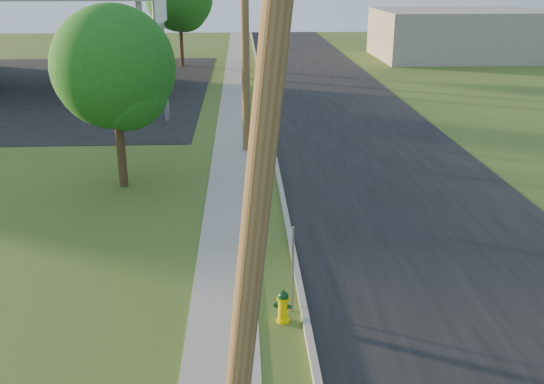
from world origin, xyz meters
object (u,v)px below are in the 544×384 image
object	(u,v)px
utility_pole_far	(243,7)
car_silver	(95,78)
price_pylon	(161,7)
hydrant_far	(257,90)
utility_pole_mid	(245,28)
utility_pole_near	(259,181)
tree_verge	(117,72)
hydrant_mid	(262,157)
fuel_pump_se	(111,72)
hydrant_near	(283,306)
fuel_pump_ne	(98,82)
tree_lot	(180,0)

from	to	relation	value
utility_pole_far	car_silver	distance (m)	10.84
price_pylon	hydrant_far	bearing A→B (deg)	53.67
car_silver	utility_pole_mid	bearing A→B (deg)	-134.75
price_pylon	car_silver	size ratio (longest dim) A/B	1.74
utility_pole_near	hydrant_far	world-z (taller)	utility_pole_near
utility_pole_near	tree_verge	size ratio (longest dim) A/B	1.55
tree_verge	hydrant_mid	xyz separation A→B (m)	(4.78, 2.22, -3.58)
utility_pole_near	fuel_pump_se	world-z (taller)	utility_pole_near
car_silver	hydrant_near	bearing A→B (deg)	-147.57
utility_pole_near	utility_pole_mid	size ratio (longest dim) A/B	0.97
utility_pole_mid	fuel_pump_ne	world-z (taller)	utility_pole_mid
utility_pole_near	hydrant_near	size ratio (longest dim) A/B	12.64
fuel_pump_se	utility_pole_near	bearing A→B (deg)	-75.73
fuel_pump_se	car_silver	distance (m)	2.27
utility_pole_near	utility_pole_far	size ratio (longest dim) A/B	1.00
fuel_pump_se	hydrant_far	size ratio (longest dim) A/B	4.39
price_pylon	car_silver	distance (m)	11.86
fuel_pump_ne	hydrant_near	distance (m)	27.89
price_pylon	hydrant_far	distance (m)	9.36
utility_pole_near	utility_pole_far	xyz separation A→B (m)	(-0.00, 36.00, 0.00)
utility_pole_near	fuel_pump_ne	size ratio (longest dim) A/B	2.96
fuel_pump_ne	tree_lot	size ratio (longest dim) A/B	0.41
utility_pole_mid	fuel_pump_ne	bearing A→B (deg)	124.40
utility_pole_near	fuel_pump_se	bearing A→B (deg)	104.27
fuel_pump_ne	hydrant_far	xyz separation A→B (m)	(9.66, -1.17, -0.37)
price_pylon	tree_verge	distance (m)	9.95
utility_pole_mid	hydrant_mid	bearing A→B (deg)	-74.87
hydrant_mid	tree_verge	bearing A→B (deg)	-155.11
price_pylon	fuel_pump_se	bearing A→B (deg)	113.50
hydrant_near	utility_pole_mid	bearing A→B (deg)	92.70
price_pylon	tree_verge	size ratio (longest dim) A/B	1.12
fuel_pump_ne	tree_verge	size ratio (longest dim) A/B	0.52
hydrant_far	price_pylon	bearing A→B (deg)	-126.33
tree_verge	utility_pole_mid	bearing A→B (deg)	45.81
tree_verge	hydrant_mid	bearing A→B (deg)	24.89
utility_pole_near	utility_pole_far	distance (m)	36.00
tree_lot	tree_verge	bearing A→B (deg)	-88.99
utility_pole_far	car_silver	world-z (taller)	utility_pole_far
fuel_pump_se	hydrant_mid	distance (m)	21.33
hydrant_far	hydrant_mid	bearing A→B (deg)	-90.76
tree_lot	car_silver	distance (m)	11.42
tree_lot	utility_pole_near	bearing A→B (deg)	-83.63
utility_pole_near	tree_verge	xyz separation A→B (m)	(-4.21, 13.67, -0.88)
utility_pole_far	tree_verge	distance (m)	22.74
tree_verge	tree_lot	bearing A→B (deg)	91.01
fuel_pump_ne	utility_pole_near	bearing A→B (deg)	-73.98
utility_pole_far	hydrant_far	xyz separation A→B (m)	(0.76, -6.17, -4.45)
tree_verge	price_pylon	bearing A→B (deg)	88.19
tree_verge	car_silver	xyz separation A→B (m)	(-5.29, 19.14, -3.26)
fuel_pump_se	price_pylon	xyz separation A→B (m)	(5.00, -11.50, 4.71)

